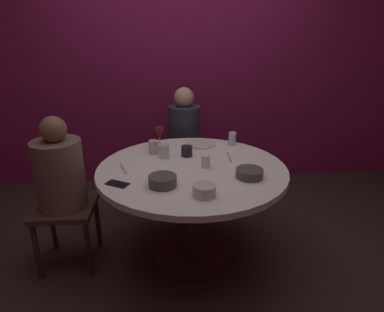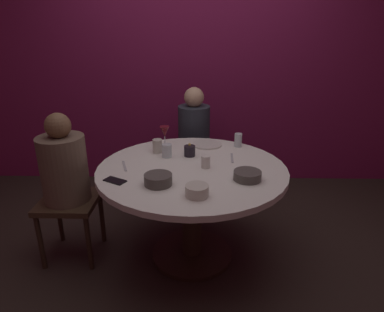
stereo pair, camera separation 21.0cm
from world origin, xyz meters
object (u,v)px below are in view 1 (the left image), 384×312
Objects in this scene: candle_holder at (187,151)px; bowl_serving_large at (249,173)px; cup_center_front at (164,151)px; cup_near_candle at (154,147)px; cell_phone at (117,184)px; cup_by_right_diner at (206,161)px; seated_diner_back at (184,132)px; wine_glass at (160,133)px; bowl_small_white at (163,181)px; cup_by_left_diner at (232,139)px; dining_table at (192,187)px; bowl_salad_center at (204,190)px; dinner_plate at (201,144)px; seated_diner_left at (60,177)px.

bowl_serving_large is (0.37, -0.41, -0.01)m from candle_holder.
candle_holder is 0.17m from cup_center_front.
candle_holder is 0.26m from cup_near_candle.
cup_by_right_diner is at bearing 141.40° from cell_phone.
seated_diner_back is 6.34× the size of wine_glass.
seated_diner_back reaches higher than cup_by_right_diner.
cup_by_left_diner is (0.56, 0.71, 0.02)m from bowl_small_white.
bowl_salad_center is at bearing -85.10° from dining_table.
cup_center_front reaches higher than dining_table.
bowl_salad_center and bowl_small_white have the same top height.
candle_holder is at bearing 164.27° from cell_phone.
bowl_small_white is 0.57m from cup_near_candle.
seated_diner_back is at bearing 67.85° from wine_glass.
cup_near_candle is at bearing -155.27° from dinner_plate.
wine_glass reaches higher than cell_phone.
cup_near_candle reaches higher than cell_phone.
bowl_small_white is 0.47m from cup_center_front.
bowl_serving_large is 1.70× the size of cup_near_candle.
cup_by_right_diner reaches higher than cell_phone.
dining_table is 0.44m from bowl_serving_large.
cup_center_front is at bearing 88.66° from bowl_small_white.
cup_by_right_diner reaches higher than bowl_small_white.
seated_diner_back is 7.98× the size of cell_phone.
bowl_serving_large is at bearing -29.58° from dining_table.
cup_center_front reaches higher than bowl_small_white.
bowl_serving_large is 0.39m from bowl_salad_center.
dinner_plate is 2.36× the size of cup_near_candle.
cup_near_candle reaches higher than bowl_small_white.
wine_glass reaches higher than candle_holder.
wine_glass is 1.03× the size of bowl_small_white.
cup_near_candle is at bearing 133.60° from dining_table.
cup_center_front is (-0.30, -0.27, 0.04)m from dinner_plate.
dinner_plate is (0.11, -0.48, 0.04)m from seated_diner_back.
cup_by_right_diner is (0.09, -0.01, 0.20)m from dining_table.
seated_diner_left is at bearing -166.21° from candle_holder.
cup_by_right_diner is at bearing -5.84° from dining_table.
seated_diner_left is 6.42× the size of bowl_small_white.
seated_diner_back reaches higher than seated_diner_left.
cup_near_candle is at bearing 113.38° from bowl_salad_center.
cup_by_right_diner is (-0.26, 0.19, 0.01)m from bowl_serving_large.
dining_table is 13.03× the size of candle_holder.
dinner_plate is at bearing 61.30° from candle_holder.
cup_near_candle is at bearing 130.59° from cup_center_front.
cell_phone is at bearing -135.11° from candle_holder.
seated_diner_left is at bearing 179.45° from cup_by_right_diner.
bowl_salad_center is (0.92, -0.42, 0.07)m from seated_diner_left.
candle_holder is 0.44m from cup_by_left_diner.
dinner_plate is 2.47× the size of cup_center_front.
seated_diner_left is 0.48m from cell_phone.
bowl_small_white is (0.02, -0.67, -0.10)m from wine_glass.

